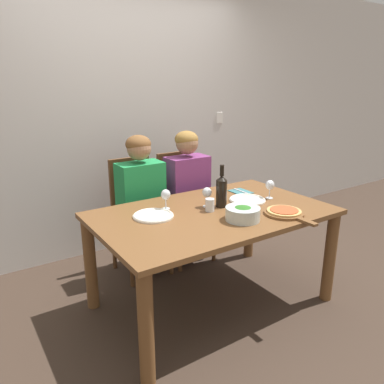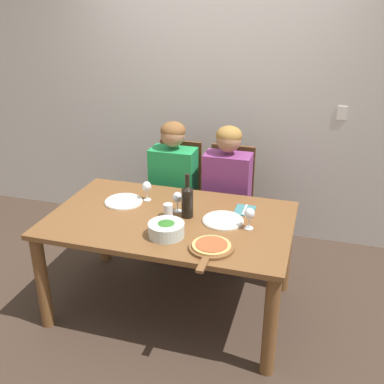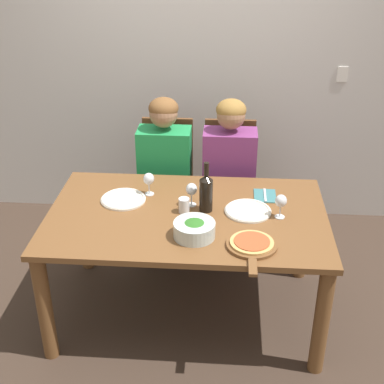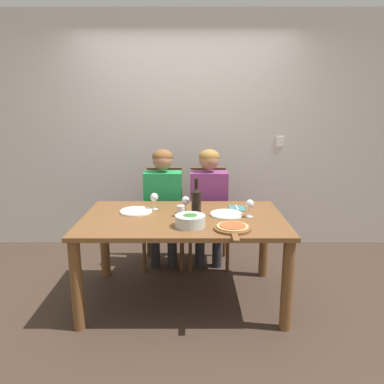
{
  "view_description": "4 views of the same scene",
  "coord_description": "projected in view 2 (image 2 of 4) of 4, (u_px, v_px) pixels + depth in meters",
  "views": [
    {
      "loc": [
        -1.53,
        -2.04,
        1.67
      ],
      "look_at": [
        -0.08,
        0.15,
        0.88
      ],
      "focal_mm": 35.0,
      "sensor_mm": 36.0,
      "label": 1
    },
    {
      "loc": [
        0.94,
        -2.64,
        2.18
      ],
      "look_at": [
        0.12,
        0.14,
        0.9
      ],
      "focal_mm": 42.0,
      "sensor_mm": 36.0,
      "label": 2
    },
    {
      "loc": [
        0.23,
        -2.78,
        2.38
      ],
      "look_at": [
        0.02,
        0.12,
        0.84
      ],
      "focal_mm": 50.0,
      "sensor_mm": 36.0,
      "label": 3
    },
    {
      "loc": [
        0.08,
        -3.01,
        1.68
      ],
      "look_at": [
        0.08,
        0.16,
        0.93
      ],
      "focal_mm": 35.0,
      "sensor_mm": 36.0,
      "label": 4
    }
  ],
  "objects": [
    {
      "name": "wine_glass_right",
      "position": [
        250.0,
        215.0,
        2.95
      ],
      "size": [
        0.07,
        0.07,
        0.15
      ],
      "color": "silver",
      "rests_on": "dining_table"
    },
    {
      "name": "fork_on_napkin",
      "position": [
        245.0,
        210.0,
        3.24
      ],
      "size": [
        0.14,
        0.18,
        0.01
      ],
      "color": "#387075",
      "rests_on": "dining_table"
    },
    {
      "name": "dinner_plate_right",
      "position": [
        223.0,
        220.0,
        3.08
      ],
      "size": [
        0.28,
        0.28,
        0.02
      ],
      "color": "silver",
      "rests_on": "dining_table"
    },
    {
      "name": "dinner_plate_left",
      "position": [
        124.0,
        201.0,
        3.36
      ],
      "size": [
        0.28,
        0.28,
        0.02
      ],
      "color": "silver",
      "rests_on": "dining_table"
    },
    {
      "name": "broccoli_bowl",
      "position": [
        166.0,
        229.0,
        2.88
      ],
      "size": [
        0.24,
        0.24,
        0.1
      ],
      "color": "silver",
      "rests_on": "dining_table"
    },
    {
      "name": "ground_plane",
      "position": [
        172.0,
        305.0,
        3.44
      ],
      "size": [
        40.0,
        40.0,
        0.0
      ],
      "primitive_type": "plane",
      "color": "#3D2D23"
    },
    {
      "name": "water_tumbler",
      "position": [
        168.0,
        210.0,
        3.14
      ],
      "size": [
        0.07,
        0.07,
        0.09
      ],
      "color": "silver",
      "rests_on": "dining_table"
    },
    {
      "name": "wine_glass_left",
      "position": [
        147.0,
        187.0,
        3.36
      ],
      "size": [
        0.07,
        0.07,
        0.15
      ],
      "color": "silver",
      "rests_on": "dining_table"
    },
    {
      "name": "pizza_on_board",
      "position": [
        211.0,
        247.0,
        2.74
      ],
      "size": [
        0.28,
        0.42,
        0.04
      ],
      "color": "brown",
      "rests_on": "dining_table"
    },
    {
      "name": "wine_bottle",
      "position": [
        187.0,
        200.0,
        3.1
      ],
      "size": [
        0.08,
        0.08,
        0.32
      ],
      "color": "black",
      "rests_on": "dining_table"
    },
    {
      "name": "chair_right",
      "position": [
        229.0,
        202.0,
        3.89
      ],
      "size": [
        0.42,
        0.42,
        1.01
      ],
      "color": "brown",
      "rests_on": "ground"
    },
    {
      "name": "chair_left",
      "position": [
        178.0,
        196.0,
        4.01
      ],
      "size": [
        0.42,
        0.42,
        1.01
      ],
      "color": "brown",
      "rests_on": "ground"
    },
    {
      "name": "back_wall",
      "position": [
        218.0,
        94.0,
        4.13
      ],
      "size": [
        10.0,
        0.06,
        2.7
      ],
      "color": "silver",
      "rests_on": "ground"
    },
    {
      "name": "wine_glass_centre",
      "position": [
        177.0,
        198.0,
        3.18
      ],
      "size": [
        0.07,
        0.07,
        0.15
      ],
      "color": "silver",
      "rests_on": "dining_table"
    },
    {
      "name": "dining_table",
      "position": [
        170.0,
        232.0,
        3.19
      ],
      "size": [
        1.69,
        1.03,
        0.75
      ],
      "color": "brown",
      "rests_on": "ground"
    },
    {
      "name": "person_man",
      "position": [
        227.0,
        185.0,
        3.7
      ],
      "size": [
        0.47,
        0.51,
        1.24
      ],
      "color": "#28282D",
      "rests_on": "ground"
    },
    {
      "name": "person_woman",
      "position": [
        173.0,
        178.0,
        3.82
      ],
      "size": [
        0.47,
        0.51,
        1.24
      ],
      "color": "#28282D",
      "rests_on": "ground"
    }
  ]
}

